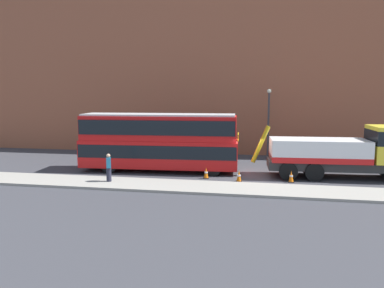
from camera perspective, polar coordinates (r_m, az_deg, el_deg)
ground_plane at (r=25.62m, az=9.19°, el=-4.68°), size 120.00×120.00×0.00m
near_kerb at (r=21.52m, az=8.97°, el=-6.89°), size 60.00×2.80×0.15m
building_facade at (r=33.93m, az=9.78°, el=12.06°), size 60.00×1.50×16.00m
recovery_tow_truck at (r=25.99m, az=22.60°, el=-1.06°), size 10.20×3.10×3.67m
double_decker_bus at (r=26.20m, az=-5.08°, el=0.63°), size 11.14×3.11×4.06m
pedestrian_onlooker at (r=23.20m, az=-12.64°, el=-3.60°), size 0.41×0.47×1.71m
traffic_cone_near_bus at (r=24.21m, az=2.17°, el=-4.49°), size 0.36×0.36×0.72m
traffic_cone_midway at (r=23.49m, az=7.20°, el=-4.93°), size 0.36×0.36×0.72m
traffic_cone_near_truck at (r=23.99m, az=14.94°, el=-4.87°), size 0.36×0.36×0.72m
street_lamp at (r=31.72m, az=11.63°, el=4.00°), size 0.36×0.36×5.83m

